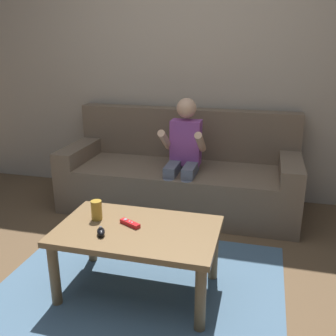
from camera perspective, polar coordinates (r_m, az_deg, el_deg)
name	(u,v)px	position (r m, az deg, el deg)	size (l,w,h in m)	color
ground_plane	(130,303)	(2.37, -5.77, -19.62)	(10.05, 10.05, 0.00)	brown
wall_back	(194,65)	(3.64, 3.86, 15.19)	(5.03, 0.05, 2.50)	#B2A38E
couch	(180,176)	(3.46, 1.87, -1.18)	(2.07, 0.80, 0.87)	#75604C
person_seated_on_couch	(184,153)	(3.19, 2.36, 2.34)	(0.36, 0.44, 1.01)	slate
coffee_table	(138,238)	(2.27, -4.61, -10.49)	(0.94, 0.58, 0.42)	brown
area_rug	(139,289)	(2.46, -4.39, -17.71)	(1.74, 1.46, 0.01)	slate
game_remote_red_near_edge	(130,223)	(2.27, -5.75, -8.30)	(0.14, 0.09, 0.03)	red
nunchuk_black	(101,232)	(2.19, -10.06, -9.42)	(0.08, 0.10, 0.05)	black
soda_can	(97,210)	(2.35, -10.70, -6.26)	(0.07, 0.07, 0.12)	#B78C2D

